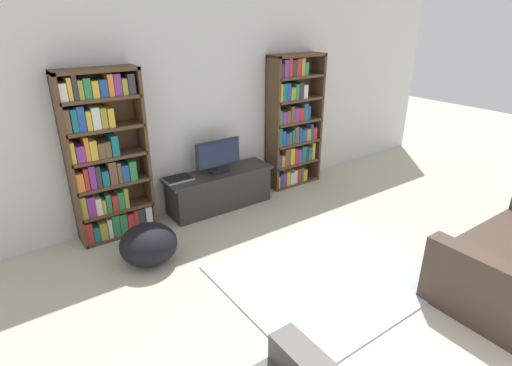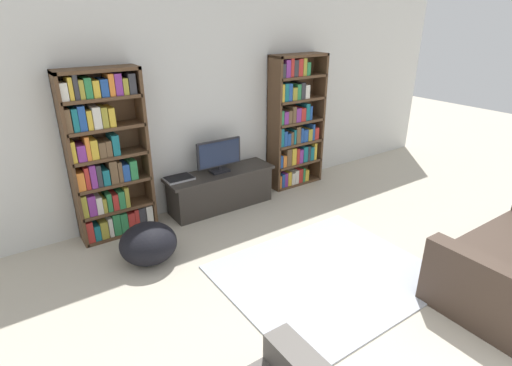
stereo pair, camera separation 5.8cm
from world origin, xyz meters
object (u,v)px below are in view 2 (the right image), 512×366
(bookshelf_left, at_px, (106,159))
(beanbag_ottoman, at_px, (148,243))
(television, at_px, (219,155))
(laptop, at_px, (179,178))
(tv_stand, at_px, (221,189))
(bookshelf_right, at_px, (293,124))

(bookshelf_left, distance_m, beanbag_ottoman, 1.06)
(television, xyz_separation_m, laptop, (-0.54, 0.06, -0.21))
(bookshelf_left, relative_size, television, 3.07)
(laptop, distance_m, beanbag_ottoman, 1.08)
(bookshelf_left, height_order, beanbag_ottoman, bookshelf_left)
(bookshelf_left, relative_size, laptop, 5.51)
(tv_stand, bearing_deg, television, 90.00)
(television, bearing_deg, bookshelf_left, 176.31)
(bookshelf_left, height_order, television, bookshelf_left)
(television, relative_size, laptop, 1.80)
(bookshelf_left, relative_size, beanbag_ottoman, 3.24)
(bookshelf_left, distance_m, laptop, 0.92)
(television, height_order, beanbag_ottoman, television)
(bookshelf_right, xyz_separation_m, tv_stand, (-1.29, -0.10, -0.67))
(beanbag_ottoman, bearing_deg, bookshelf_right, 17.11)
(tv_stand, height_order, laptop, laptop)
(bookshelf_left, height_order, tv_stand, bookshelf_left)
(television, bearing_deg, bookshelf_right, 3.96)
(tv_stand, bearing_deg, bookshelf_right, 4.36)
(bookshelf_right, relative_size, television, 3.07)
(bookshelf_left, distance_m, tv_stand, 1.52)
(laptop, bearing_deg, tv_stand, -7.29)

